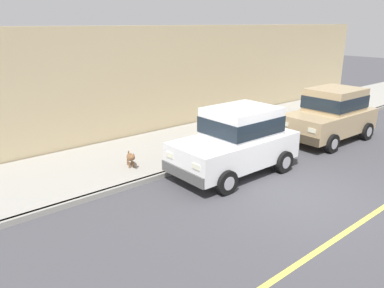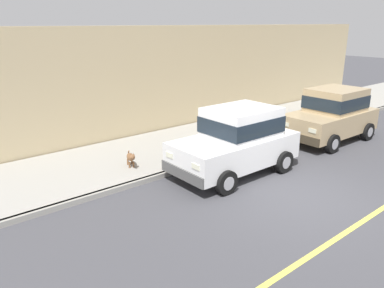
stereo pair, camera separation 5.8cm
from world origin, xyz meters
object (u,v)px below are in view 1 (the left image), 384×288
Objects in this scene: car_white_hatchback at (237,140)px; dog_brown at (131,157)px; fire_hydrant at (200,144)px; car_tan_hatchback at (331,114)px.

car_white_hatchback is 3.07m from dog_brown.
dog_brown is at bearing -102.36° from fire_hydrant.
dog_brown is (-1.99, -2.28, -0.55)m from car_white_hatchback.
dog_brown is 2.28m from fire_hydrant.
car_white_hatchback is at bearing 1.70° from fire_hydrant.
car_white_hatchback reaches higher than dog_brown.
dog_brown is 1.00× the size of fire_hydrant.
car_tan_hatchback is 5.29× the size of fire_hydrant.
car_tan_hatchback is (0.01, 4.92, 0.00)m from car_white_hatchback.
car_tan_hatchback reaches higher than dog_brown.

